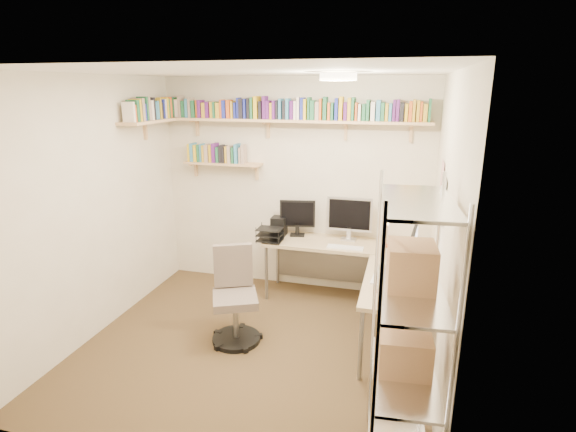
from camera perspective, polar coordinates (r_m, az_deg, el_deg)
name	(u,v)px	position (r m, az deg, el deg)	size (l,w,h in m)	color
ground	(254,346)	(4.47, -4.31, -16.18)	(3.20, 3.20, 0.00)	#44321D
room_shell	(251,188)	(3.87, -4.72, 3.60)	(3.24, 3.04, 2.52)	beige
wall_shelves	(252,120)	(5.16, -4.56, 12.08)	(3.12, 1.09, 0.80)	#DAAF7B
corner_desk	(344,251)	(4.88, 7.11, -4.43)	(1.84, 1.79, 1.19)	tan
office_chair	(235,302)	(4.43, -6.76, -10.77)	(0.54, 0.55, 0.93)	black
wire_rack	(407,321)	(2.84, 14.91, -12.80)	(0.47, 0.85, 1.88)	silver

